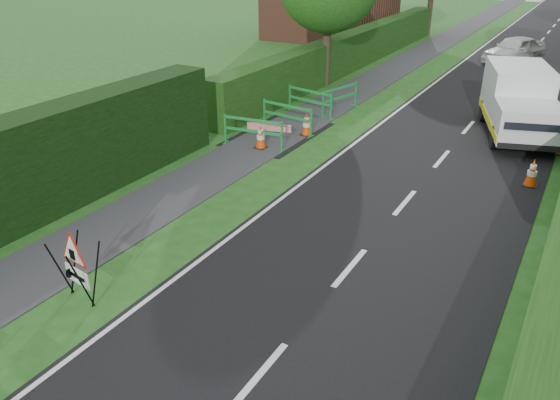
% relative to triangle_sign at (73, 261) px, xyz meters
% --- Properties ---
extents(ground, '(120.00, 120.00, 0.00)m').
position_rel_triangle_sign_xyz_m(ground, '(1.44, -0.97, -0.86)').
color(ground, '#1B4F16').
rests_on(ground, ground).
extents(road_surface, '(6.00, 90.00, 0.02)m').
position_rel_triangle_sign_xyz_m(road_surface, '(3.94, 34.03, -0.86)').
color(road_surface, black).
rests_on(road_surface, ground).
extents(footpath, '(2.00, 90.00, 0.02)m').
position_rel_triangle_sign_xyz_m(footpath, '(-1.56, 34.03, -0.86)').
color(footpath, '#2D2D30').
rests_on(footpath, ground).
extents(hedge_west_far, '(1.00, 24.00, 1.80)m').
position_rel_triangle_sign_xyz_m(hedge_west_far, '(-3.56, 21.03, -0.86)').
color(hedge_west_far, '#14380F').
rests_on(hedge_west_far, ground).
extents(triangle_sign, '(0.96, 0.96, 1.24)m').
position_rel_triangle_sign_xyz_m(triangle_sign, '(0.00, 0.00, 0.00)').
color(triangle_sign, black).
rests_on(triangle_sign, ground).
extents(works_van, '(3.26, 5.17, 2.21)m').
position_rel_triangle_sign_xyz_m(works_van, '(5.42, 14.13, 0.31)').
color(works_van, silver).
rests_on(works_van, ground).
extents(traffic_cone_0, '(0.38, 0.38, 0.79)m').
position_rel_triangle_sign_xyz_m(traffic_cone_0, '(6.55, 9.78, -0.47)').
color(traffic_cone_0, black).
rests_on(traffic_cone_0, ground).
extents(traffic_cone_1, '(0.38, 0.38, 0.79)m').
position_rel_triangle_sign_xyz_m(traffic_cone_1, '(6.96, 12.81, -0.47)').
color(traffic_cone_1, black).
rests_on(traffic_cone_1, ground).
extents(traffic_cone_2, '(0.38, 0.38, 0.79)m').
position_rel_triangle_sign_xyz_m(traffic_cone_2, '(6.48, 14.86, -0.47)').
color(traffic_cone_2, black).
rests_on(traffic_cone_2, ground).
extents(traffic_cone_3, '(0.38, 0.38, 0.79)m').
position_rel_triangle_sign_xyz_m(traffic_cone_3, '(-1.36, 8.59, -0.47)').
color(traffic_cone_3, black).
rests_on(traffic_cone_3, ground).
extents(traffic_cone_4, '(0.38, 0.38, 0.79)m').
position_rel_triangle_sign_xyz_m(traffic_cone_4, '(-0.67, 10.44, -0.47)').
color(traffic_cone_4, black).
rests_on(traffic_cone_4, ground).
extents(ped_barrier_0, '(2.09, 0.59, 1.00)m').
position_rel_triangle_sign_xyz_m(ped_barrier_0, '(-1.60, 8.52, -0.23)').
color(ped_barrier_0, '#188534').
rests_on(ped_barrier_0, ground).
extents(ped_barrier_1, '(2.09, 0.60, 1.00)m').
position_rel_triangle_sign_xyz_m(ped_barrier_1, '(-1.44, 10.45, -0.23)').
color(ped_barrier_1, '#188534').
rests_on(ped_barrier_1, ground).
extents(ped_barrier_2, '(2.09, 0.76, 1.00)m').
position_rel_triangle_sign_xyz_m(ped_barrier_2, '(-1.66, 12.57, -0.23)').
color(ped_barrier_2, '#188534').
rests_on(ped_barrier_2, ground).
extents(ped_barrier_3, '(0.85, 2.08, 1.00)m').
position_rel_triangle_sign_xyz_m(ped_barrier_3, '(-0.86, 13.57, -0.23)').
color(ped_barrier_3, '#188534').
rests_on(ped_barrier_3, ground).
extents(redwhite_plank, '(1.45, 0.45, 0.25)m').
position_rel_triangle_sign_xyz_m(redwhite_plank, '(-1.52, 9.37, -0.86)').
color(redwhite_plank, red).
rests_on(redwhite_plank, ground).
extents(hatchback_car, '(3.09, 4.33, 1.37)m').
position_rel_triangle_sign_xyz_m(hatchback_car, '(3.43, 26.49, -0.18)').
color(hatchback_car, silver).
rests_on(hatchback_car, ground).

